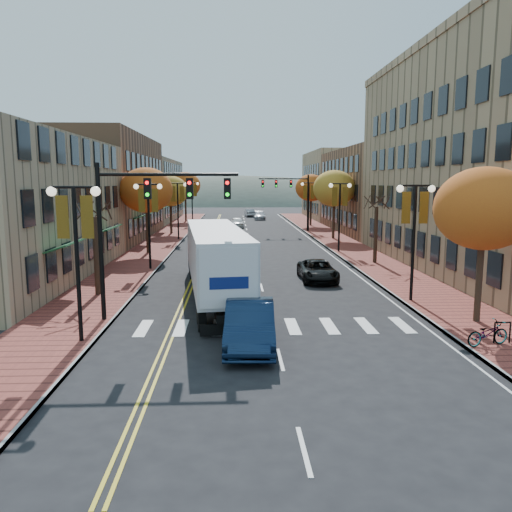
{
  "coord_description": "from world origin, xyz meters",
  "views": [
    {
      "loc": [
        -1.59,
        -18.76,
        6.23
      ],
      "look_at": [
        -0.42,
        7.94,
        2.2
      ],
      "focal_mm": 35.0,
      "sensor_mm": 36.0,
      "label": 1
    }
  ],
  "objects": [
    {
      "name": "lamp_left_a",
      "position": [
        -7.5,
        0.0,
        4.29
      ],
      "size": [
        1.96,
        0.36,
        6.05
      ],
      "color": "black",
      "rests_on": "ground"
    },
    {
      "name": "lamp_right_b",
      "position": [
        7.5,
        24.0,
        4.29
      ],
      "size": [
        1.96,
        0.36,
        6.05
      ],
      "color": "black",
      "rests_on": "ground"
    },
    {
      "name": "building_right_mid",
      "position": [
        18.5,
        42.0,
        5.0
      ],
      "size": [
        15.0,
        24.0,
        10.0
      ],
      "primitive_type": "cube",
      "color": "brown",
      "rests_on": "ground"
    },
    {
      "name": "tree_left_b",
      "position": [
        -9.0,
        24.0,
        5.45
      ],
      "size": [
        4.48,
        4.48,
        7.21
      ],
      "color": "#382619",
      "rests_on": "sidewalk_left"
    },
    {
      "name": "lamp_left_c",
      "position": [
        -7.5,
        34.0,
        4.29
      ],
      "size": [
        1.96,
        0.36,
        6.05
      ],
      "color": "black",
      "rests_on": "ground"
    },
    {
      "name": "lamp_left_b",
      "position": [
        -7.5,
        16.0,
        4.29
      ],
      "size": [
        1.96,
        0.36,
        6.05
      ],
      "color": "black",
      "rests_on": "ground"
    },
    {
      "name": "tree_right_b",
      "position": [
        9.0,
        18.0,
        2.25
      ],
      "size": [
        0.28,
        0.28,
        4.2
      ],
      "color": "#382619",
      "rests_on": "sidewalk_right"
    },
    {
      "name": "lamp_right_a",
      "position": [
        7.5,
        6.0,
        4.29
      ],
      "size": [
        1.96,
        0.36,
        6.05
      ],
      "color": "black",
      "rests_on": "ground"
    },
    {
      "name": "tree_left_a",
      "position": [
        -9.0,
        8.0,
        2.25
      ],
      "size": [
        0.28,
        0.28,
        4.2
      ],
      "color": "#382619",
      "rests_on": "sidewalk_left"
    },
    {
      "name": "building_right_far",
      "position": [
        18.5,
        64.0,
        5.5
      ],
      "size": [
        15.0,
        20.0,
        11.0
      ],
      "primitive_type": "cube",
      "color": "#9E8966",
      "rests_on": "ground"
    },
    {
      "name": "ground",
      "position": [
        0.0,
        0.0,
        0.0
      ],
      "size": [
        200.0,
        200.0,
        0.0
      ],
      "primitive_type": "plane",
      "color": "black",
      "rests_on": "ground"
    },
    {
      "name": "tree_left_d",
      "position": [
        -9.0,
        58.0,
        5.6
      ],
      "size": [
        4.61,
        4.61,
        7.42
      ],
      "color": "#382619",
      "rests_on": "sidewalk_left"
    },
    {
      "name": "lamp_left_d",
      "position": [
        -7.5,
        52.0,
        4.29
      ],
      "size": [
        1.96,
        0.36,
        6.05
      ],
      "color": "black",
      "rests_on": "ground"
    },
    {
      "name": "building_left_mid",
      "position": [
        -17.0,
        36.0,
        5.5
      ],
      "size": [
        12.0,
        24.0,
        11.0
      ],
      "primitive_type": "cube",
      "color": "brown",
      "rests_on": "ground"
    },
    {
      "name": "tree_right_d",
      "position": [
        9.0,
        50.0,
        5.29
      ],
      "size": [
        4.35,
        4.35,
        7.0
      ],
      "color": "#382619",
      "rests_on": "sidewalk_right"
    },
    {
      "name": "semi_truck",
      "position": [
        -2.69,
        7.74,
        2.24
      ],
      "size": [
        4.22,
        15.53,
        3.84
      ],
      "rotation": [
        0.0,
        0.0,
        0.12
      ],
      "color": "black",
      "rests_on": "ground"
    },
    {
      "name": "traffic_mast_near",
      "position": [
        -5.48,
        3.0,
        4.92
      ],
      "size": [
        6.1,
        0.35,
        7.0
      ],
      "color": "black",
      "rests_on": "ground"
    },
    {
      "name": "traffic_mast_far",
      "position": [
        5.48,
        42.0,
        4.92
      ],
      "size": [
        6.1,
        0.34,
        7.0
      ],
      "color": "black",
      "rests_on": "ground"
    },
    {
      "name": "sidewalk_left",
      "position": [
        -9.0,
        32.5,
        0.07
      ],
      "size": [
        4.0,
        85.0,
        0.15
      ],
      "primitive_type": "cube",
      "color": "brown",
      "rests_on": "ground"
    },
    {
      "name": "lamp_right_c",
      "position": [
        7.5,
        42.0,
        4.29
      ],
      "size": [
        1.96,
        0.36,
        6.05
      ],
      "color": "black",
      "rests_on": "ground"
    },
    {
      "name": "black_suv",
      "position": [
        3.63,
        11.89,
        0.65
      ],
      "size": [
        2.17,
        4.69,
        1.3
      ],
      "primitive_type": "imported",
      "rotation": [
        0.0,
        0.0,
        -0.0
      ],
      "color": "black",
      "rests_on": "ground"
    },
    {
      "name": "tree_right_a",
      "position": [
        9.0,
        2.0,
        5.05
      ],
      "size": [
        4.16,
        4.16,
        6.69
      ],
      "color": "#382619",
      "rests_on": "sidewalk_right"
    },
    {
      "name": "navy_sedan",
      "position": [
        -1.03,
        -0.5,
        0.86
      ],
      "size": [
        2.0,
        5.26,
        1.71
      ],
      "primitive_type": "imported",
      "rotation": [
        0.0,
        0.0,
        -0.04
      ],
      "color": "#0E1D38",
      "rests_on": "ground"
    },
    {
      "name": "tree_right_c",
      "position": [
        9.0,
        34.0,
        5.45
      ],
      "size": [
        4.48,
        4.48,
        7.21
      ],
      "color": "#382619",
      "rests_on": "sidewalk_right"
    },
    {
      "name": "car_far_white",
      "position": [
        -1.18,
        48.6,
        0.69
      ],
      "size": [
        1.94,
        4.16,
        1.38
      ],
      "primitive_type": "imported",
      "rotation": [
        0.0,
        0.0,
        0.08
      ],
      "color": "white",
      "rests_on": "ground"
    },
    {
      "name": "tree_left_c",
      "position": [
        -9.0,
        40.0,
        5.05
      ],
      "size": [
        4.16,
        4.16,
        6.69
      ],
      "color": "#382619",
      "rests_on": "sidewalk_left"
    },
    {
      "name": "sidewalk_right",
      "position": [
        9.0,
        32.5,
        0.07
      ],
      "size": [
        4.0,
        85.0,
        0.15
      ],
      "primitive_type": "cube",
      "color": "brown",
      "rests_on": "ground"
    },
    {
      "name": "car_far_silver",
      "position": [
        2.55,
        62.56,
        0.66
      ],
      "size": [
        1.93,
        4.6,
        1.33
      ],
      "primitive_type": "imported",
      "rotation": [
        0.0,
        0.0,
        -0.02
      ],
      "color": "#B7B7C0",
      "rests_on": "ground"
    },
    {
      "name": "building_left_far",
      "position": [
        -17.0,
        61.0,
        4.75
      ],
      "size": [
        12.0,
        26.0,
        9.5
      ],
      "primitive_type": "cube",
      "color": "#9E8966",
      "rests_on": "ground"
    },
    {
      "name": "bicycle",
      "position": [
        7.8,
        -1.26,
        0.62
      ],
      "size": [
        1.9,
        1.08,
        0.94
      ],
      "primitive_type": "imported",
      "rotation": [
        0.0,
        0.0,
        1.84
      ],
      "color": "gray",
      "rests_on": "sidewalk_right"
    },
    {
      "name": "car_far_oncoming",
      "position": [
        1.11,
        69.38,
        0.67
      ],
      "size": [
        1.81,
        4.19,
        1.34
      ],
      "primitive_type": "imported",
      "rotation": [
        0.0,
        0.0,
        3.24
      ],
      "color": "#94949A",
      "rests_on": "ground"
    }
  ]
}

